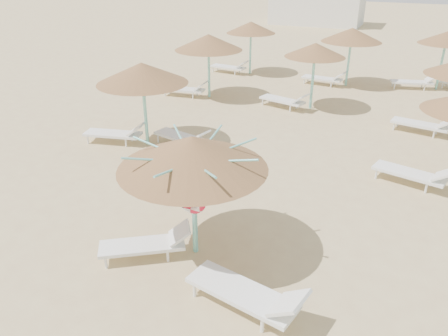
% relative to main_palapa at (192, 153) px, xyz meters
% --- Properties ---
extents(ground, '(120.00, 120.00, 0.00)m').
position_rel_main_palapa_xyz_m(ground, '(0.10, 0.10, -2.29)').
color(ground, tan).
rests_on(ground, ground).
extents(main_palapa, '(2.95, 2.95, 2.64)m').
position_rel_main_palapa_xyz_m(main_palapa, '(0.00, 0.00, 0.00)').
color(main_palapa, '#7CD7CC').
rests_on(main_palapa, ground).
extents(lounger_main_a, '(1.87, 1.52, 0.68)m').
position_rel_main_palapa_xyz_m(lounger_main_a, '(-0.80, -0.57, -1.97)').
color(lounger_main_a, white).
rests_on(lounger_main_a, ground).
extents(lounger_main_b, '(2.29, 1.08, 0.80)m').
position_rel_main_palapa_xyz_m(lounger_main_b, '(1.67, -1.17, -1.91)').
color(lounger_main_b, white).
rests_on(lounger_main_b, ground).
extents(palapa_field, '(13.56, 13.94, 2.73)m').
position_rel_main_palapa_xyz_m(palapa_field, '(-0.36, 10.65, 0.02)').
color(palapa_field, '#7CD7CC').
rests_on(palapa_field, ground).
extents(service_hut, '(8.40, 4.40, 3.25)m').
position_rel_main_palapa_xyz_m(service_hut, '(-5.90, 35.10, -0.65)').
color(service_hut, silver).
rests_on(service_hut, ground).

